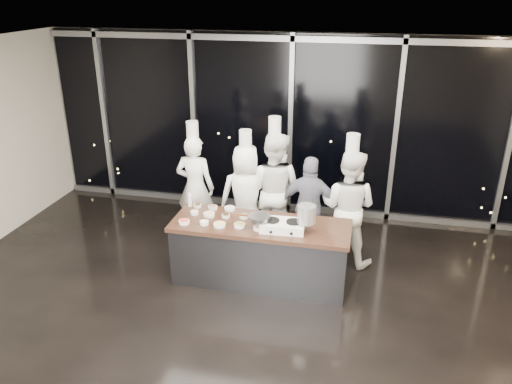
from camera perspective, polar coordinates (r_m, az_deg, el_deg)
ground at (r=6.57m, az=-1.22°, el=-14.13°), size 9.00×9.00×0.00m
room_shell at (r=5.49m, az=0.37°, el=4.71°), size 9.02×7.02×3.21m
window_wall at (r=8.94m, az=4.00°, el=7.49°), size 8.90×0.11×3.20m
demo_counter at (r=7.06m, az=0.51°, el=-6.89°), size 2.46×0.86×0.90m
stove at (r=6.67m, az=3.07°, el=-3.84°), size 0.60×0.40×0.14m
frying_pan at (r=6.65m, az=0.31°, el=-2.89°), size 0.53×0.32×0.05m
stock_pot at (r=6.55m, az=5.79°, el=-2.52°), size 0.25×0.25×0.24m
prep_bowls at (r=6.99m, az=-4.18°, el=-2.91°), size 1.19×0.71×0.05m
squeeze_bottle at (r=7.39m, az=-7.58°, el=-0.81°), size 0.07×0.07×0.24m
chef_far_left at (r=8.16m, az=-6.96°, el=0.63°), size 0.65×0.44×1.98m
chef_left at (r=7.85m, az=-1.16°, el=-0.40°), size 0.96×0.79×1.92m
chef_center at (r=7.85m, az=2.05°, el=0.34°), size 1.05×0.89×2.11m
guest at (r=7.61m, az=6.20°, el=-1.77°), size 0.96×0.44×1.61m
chef_right at (r=7.49m, az=10.46°, el=-1.65°), size 1.02×0.89×2.01m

